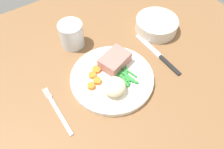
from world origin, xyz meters
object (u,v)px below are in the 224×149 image
object	(u,v)px
dinner_plate	(112,78)
salad_bowl	(157,24)
meat_portion	(114,59)
water_glass	(72,36)
fork	(57,111)
knife	(158,55)

from	to	relation	value
dinner_plate	salad_bowl	distance (cm)	26.60
meat_portion	water_glass	world-z (taller)	water_glass
dinner_plate	fork	world-z (taller)	dinner_plate
knife	water_glass	bearing A→B (deg)	136.47
dinner_plate	water_glass	distance (cm)	19.85
fork	dinner_plate	bearing A→B (deg)	1.73
knife	dinner_plate	bearing A→B (deg)	-179.91
meat_portion	knife	bearing A→B (deg)	-15.89
dinner_plate	fork	bearing A→B (deg)	-179.17
dinner_plate	knife	size ratio (longest dim) A/B	1.18
dinner_plate	fork	size ratio (longest dim) A/B	1.46
water_glass	meat_portion	bearing A→B (deg)	-70.04
meat_portion	water_glass	size ratio (longest dim) A/B	1.06
dinner_plate	water_glass	size ratio (longest dim) A/B	2.95
dinner_plate	salad_bowl	xyz separation A→B (cm)	(24.85, 9.33, 1.67)
meat_portion	fork	xyz separation A→B (cm)	(-21.07, -4.08, -3.17)
knife	salad_bowl	size ratio (longest dim) A/B	1.43
dinner_plate	meat_portion	xyz separation A→B (cm)	(3.27, 3.82, 2.57)
knife	water_glass	distance (cm)	28.42
fork	salad_bowl	bearing A→B (deg)	13.57
fork	water_glass	world-z (taller)	water_glass
meat_portion	salad_bowl	distance (cm)	22.29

